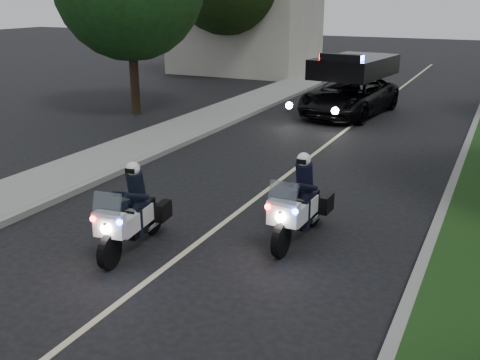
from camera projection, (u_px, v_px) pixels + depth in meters
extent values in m
plane|color=black|center=(124.00, 299.00, 8.92)|extent=(120.00, 120.00, 0.00)
cube|color=gray|center=(460.00, 164.00, 15.79)|extent=(0.20, 60.00, 0.15)
cube|color=gray|center=(204.00, 134.00, 19.15)|extent=(0.20, 60.00, 0.15)
cube|color=gray|center=(176.00, 131.00, 19.60)|extent=(2.00, 60.00, 0.16)
cube|color=#A8A396|center=(246.00, 13.00, 34.21)|extent=(8.00, 6.00, 7.00)
cube|color=#BFB78C|center=(320.00, 150.00, 17.49)|extent=(0.12, 50.00, 0.01)
imported|color=black|center=(348.00, 115.00, 22.65)|extent=(3.20, 5.73, 2.65)
imported|color=black|center=(345.00, 93.00, 27.51)|extent=(0.87, 1.89, 0.96)
imported|color=black|center=(345.00, 93.00, 27.51)|extent=(0.65, 0.44, 1.81)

